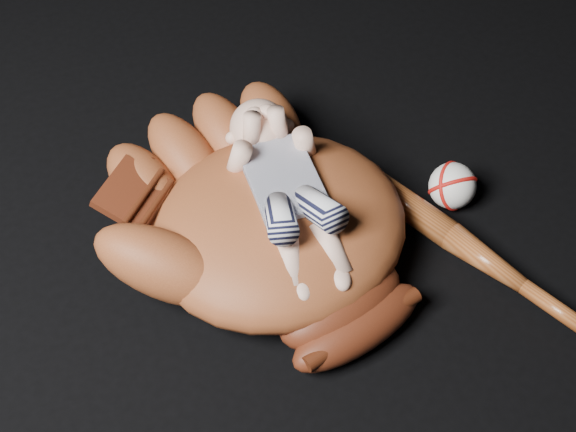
{
  "coord_description": "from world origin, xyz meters",
  "views": [
    {
      "loc": [
        -0.16,
        -0.54,
        0.97
      ],
      "look_at": [
        0.09,
        0.17,
        0.09
      ],
      "focal_mm": 50.0,
      "sensor_mm": 36.0,
      "label": 1
    }
  ],
  "objects_px": {
    "baseball_glove": "(279,218)",
    "baseball": "(452,186)",
    "newborn_baby": "(289,192)",
    "baseball_bat": "(466,246)"
  },
  "relations": [
    {
      "from": "newborn_baby",
      "to": "baseball",
      "type": "distance_m",
      "value": 0.29
    },
    {
      "from": "baseball_glove",
      "to": "newborn_baby",
      "type": "relative_size",
      "value": 1.59
    },
    {
      "from": "baseball_glove",
      "to": "baseball",
      "type": "relative_size",
      "value": 7.25
    },
    {
      "from": "baseball_bat",
      "to": "baseball",
      "type": "relative_size",
      "value": 6.55
    },
    {
      "from": "baseball_bat",
      "to": "baseball",
      "type": "bearing_deg",
      "value": 74.81
    },
    {
      "from": "baseball_glove",
      "to": "baseball",
      "type": "distance_m",
      "value": 0.3
    },
    {
      "from": "baseball_glove",
      "to": "baseball",
      "type": "height_order",
      "value": "baseball_glove"
    },
    {
      "from": "baseball_glove",
      "to": "baseball_bat",
      "type": "xyz_separation_m",
      "value": [
        0.26,
        -0.1,
        -0.06
      ]
    },
    {
      "from": "baseball_bat",
      "to": "baseball",
      "type": "distance_m",
      "value": 0.11
    },
    {
      "from": "baseball_glove",
      "to": "baseball",
      "type": "xyz_separation_m",
      "value": [
        0.29,
        0.01,
        -0.05
      ]
    }
  ]
}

